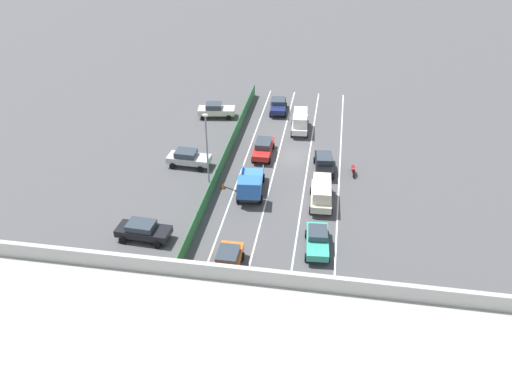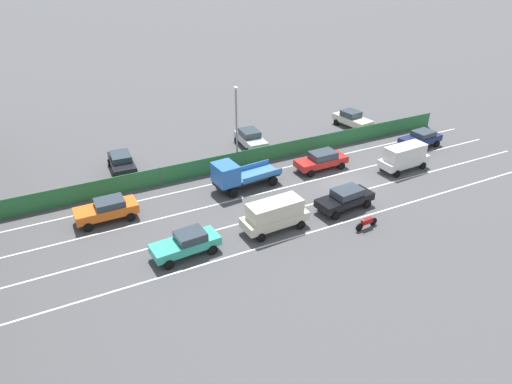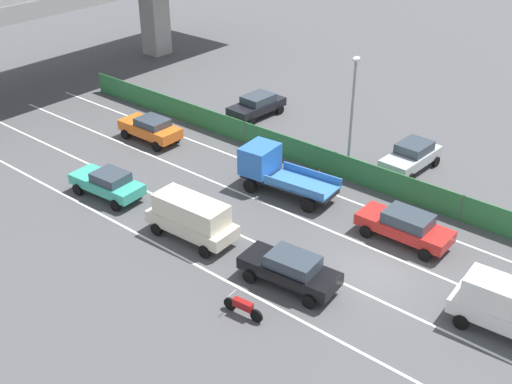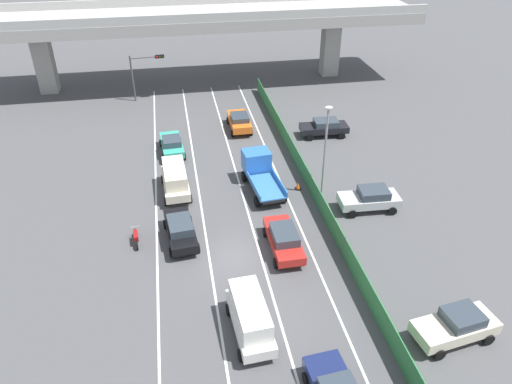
# 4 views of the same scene
# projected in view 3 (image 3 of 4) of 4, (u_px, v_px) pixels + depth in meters

# --- Properties ---
(ground_plane) EXTENTS (300.00, 300.00, 0.00)m
(ground_plane) POSITION_uv_depth(u_px,v_px,m) (373.00, 271.00, 29.37)
(ground_plane) COLOR #4C4C4F
(lane_line_left_edge) EXTENTS (0.14, 48.44, 0.01)m
(lane_line_left_edge) POSITION_uv_depth(u_px,v_px,m) (202.00, 268.00, 29.59)
(lane_line_left_edge) COLOR silver
(lane_line_left_edge) RESTS_ON ground
(lane_line_mid_left) EXTENTS (0.14, 48.44, 0.01)m
(lane_line_mid_left) POSITION_uv_depth(u_px,v_px,m) (248.00, 238.00, 31.75)
(lane_line_mid_left) COLOR silver
(lane_line_mid_left) RESTS_ON ground
(lane_line_mid_right) EXTENTS (0.14, 48.44, 0.01)m
(lane_line_mid_right) POSITION_uv_depth(u_px,v_px,m) (287.00, 212.00, 33.92)
(lane_line_mid_right) COLOR silver
(lane_line_mid_right) RESTS_ON ground
(lane_line_right_edge) EXTENTS (0.14, 48.44, 0.01)m
(lane_line_right_edge) POSITION_uv_depth(u_px,v_px,m) (322.00, 190.00, 36.09)
(lane_line_right_edge) COLOR silver
(lane_line_right_edge) RESTS_ON ground
(green_fence) EXTENTS (0.10, 44.54, 1.51)m
(green_fence) POSITION_uv_depth(u_px,v_px,m) (341.00, 166.00, 36.98)
(green_fence) COLOR #2D753D
(green_fence) RESTS_ON ground
(car_van_white) EXTENTS (2.16, 4.71, 2.24)m
(car_van_white) POSITION_uv_depth(u_px,v_px,m) (511.00, 308.00, 25.21)
(car_van_white) COLOR silver
(car_van_white) RESTS_ON ground
(car_sedan_black) EXTENTS (2.27, 4.69, 1.62)m
(car_sedan_black) POSITION_uv_depth(u_px,v_px,m) (290.00, 269.00, 28.06)
(car_sedan_black) COLOR black
(car_sedan_black) RESTS_ON ground
(car_taxi_teal) EXTENTS (2.18, 4.51, 1.57)m
(car_taxi_teal) POSITION_uv_depth(u_px,v_px,m) (108.00, 183.00, 34.99)
(car_taxi_teal) COLOR teal
(car_taxi_teal) RESTS_ON ground
(car_taxi_orange) EXTENTS (2.02, 4.38, 1.60)m
(car_taxi_orange) POSITION_uv_depth(u_px,v_px,m) (151.00, 128.00, 41.40)
(car_taxi_orange) COLOR orange
(car_taxi_orange) RESTS_ON ground
(car_sedan_red) EXTENTS (2.00, 4.71, 1.62)m
(car_sedan_red) POSITION_uv_depth(u_px,v_px,m) (405.00, 225.00, 31.13)
(car_sedan_red) COLOR red
(car_sedan_red) RESTS_ON ground
(car_van_cream) EXTENTS (2.21, 4.79, 2.17)m
(car_van_cream) POSITION_uv_depth(u_px,v_px,m) (191.00, 216.00, 31.24)
(car_van_cream) COLOR beige
(car_van_cream) RESTS_ON ground
(flatbed_truck_blue) EXTENTS (2.75, 5.70, 2.45)m
(flatbed_truck_blue) POSITION_uv_depth(u_px,v_px,m) (273.00, 169.00, 35.55)
(flatbed_truck_blue) COLOR black
(flatbed_truck_blue) RESTS_ON ground
(motorcycle) EXTENTS (0.60, 1.95, 0.93)m
(motorcycle) POSITION_uv_depth(u_px,v_px,m) (243.00, 307.00, 26.48)
(motorcycle) COLOR black
(motorcycle) RESTS_ON ground
(parked_wagon_silver) EXTENTS (4.39, 2.24, 1.68)m
(parked_wagon_silver) POSITION_uv_depth(u_px,v_px,m) (412.00, 155.00, 37.81)
(parked_wagon_silver) COLOR #B2B5B7
(parked_wagon_silver) RESTS_ON ground
(parked_sedan_dark) EXTENTS (4.48, 2.23, 1.57)m
(parked_sedan_dark) POSITION_uv_depth(u_px,v_px,m) (257.00, 105.00, 44.95)
(parked_sedan_dark) COLOR black
(parked_sedan_dark) RESTS_ON ground
(street_lamp) EXTENTS (0.60, 0.36, 7.10)m
(street_lamp) POSITION_uv_depth(u_px,v_px,m) (353.00, 105.00, 35.80)
(street_lamp) COLOR gray
(street_lamp) RESTS_ON ground
(traffic_cone) EXTENTS (0.47, 0.47, 0.56)m
(traffic_cone) POSITION_uv_depth(u_px,v_px,m) (319.00, 173.00, 37.25)
(traffic_cone) COLOR orange
(traffic_cone) RESTS_ON ground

